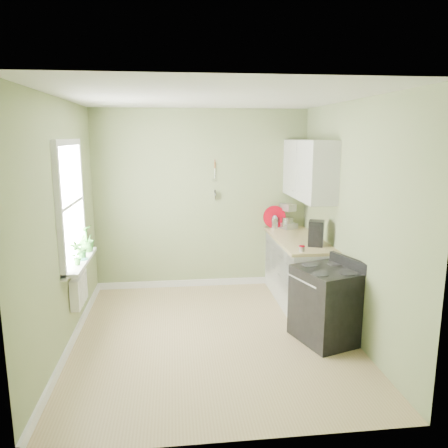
{
  "coord_description": "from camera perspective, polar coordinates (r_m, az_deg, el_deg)",
  "views": [
    {
      "loc": [
        -0.42,
        -4.72,
        2.3
      ],
      "look_at": [
        0.19,
        0.55,
        1.23
      ],
      "focal_mm": 35.0,
      "sensor_mm": 36.0,
      "label": 1
    }
  ],
  "objects": [
    {
      "name": "window_sill",
      "position": [
        5.33,
        -18.24,
        -4.64
      ],
      "size": [
        0.18,
        1.14,
        0.04
      ],
      "primitive_type": "cube",
      "color": "white",
      "rests_on": "wall_left"
    },
    {
      "name": "wall_right",
      "position": [
        5.23,
        16.33,
        0.46
      ],
      "size": [
        0.02,
        3.6,
        2.7
      ],
      "primitive_type": "cube",
      "color": "#8D9968",
      "rests_on": "floor"
    },
    {
      "name": "stand_mixer",
      "position": [
        6.8,
        8.14,
        1.02
      ],
      "size": [
        0.31,
        0.38,
        0.42
      ],
      "color": "#B2B2B7",
      "rests_on": "countertop"
    },
    {
      "name": "stove",
      "position": [
        5.17,
        13.24,
        -10.16
      ],
      "size": [
        0.8,
        0.84,
        0.96
      ],
      "color": "black",
      "rests_on": "floor"
    },
    {
      "name": "plant_a",
      "position": [
        5.08,
        -18.73,
        -3.62
      ],
      "size": [
        0.17,
        0.17,
        0.27
      ],
      "primitive_type": "imported",
      "rotation": [
        0.0,
        0.0,
        0.75
      ],
      "color": "#317126",
      "rests_on": "window_sill"
    },
    {
      "name": "window",
      "position": [
        5.21,
        -19.48,
        2.46
      ],
      "size": [
        0.06,
        1.14,
        1.44
      ],
      "color": "white",
      "rests_on": "wall_left"
    },
    {
      "name": "plant_c",
      "position": [
        5.64,
        -17.52,
        -1.79
      ],
      "size": [
        0.21,
        0.21,
        0.33
      ],
      "primitive_type": "imported",
      "rotation": [
        0.0,
        0.0,
        4.56
      ],
      "color": "#317126",
      "rests_on": "window_sill"
    },
    {
      "name": "upper_cabinets",
      "position": [
        6.13,
        10.98,
        6.98
      ],
      "size": [
        0.35,
        1.4,
        0.8
      ],
      "primitive_type": "cube",
      "color": "silver",
      "rests_on": "wall_right"
    },
    {
      "name": "wall_utensils",
      "position": [
        6.57,
        -1.2,
        4.98
      ],
      "size": [
        0.02,
        0.14,
        0.58
      ],
      "color": "tan",
      "rests_on": "wall_back"
    },
    {
      "name": "radiator",
      "position": [
        5.39,
        -18.44,
        -8.16
      ],
      "size": [
        0.12,
        0.5,
        0.35
      ],
      "primitive_type": "cube",
      "color": "white",
      "rests_on": "wall_left"
    },
    {
      "name": "wall_back",
      "position": [
        6.62,
        -2.94,
        3.13
      ],
      "size": [
        3.2,
        0.02,
        2.7
      ],
      "primitive_type": "cube",
      "color": "#8D9968",
      "rests_on": "floor"
    },
    {
      "name": "countertop",
      "position": [
        6.14,
        9.72,
        -2.04
      ],
      "size": [
        0.64,
        1.6,
        0.04
      ],
      "primitive_type": "cube",
      "color": "tan",
      "rests_on": "base_cabinets"
    },
    {
      "name": "jar",
      "position": [
        5.43,
        10.13,
        -3.19
      ],
      "size": [
        0.07,
        0.07,
        0.08
      ],
      "color": "#A59F89",
      "rests_on": "countertop"
    },
    {
      "name": "ceiling",
      "position": [
        4.76,
        -1.62,
        16.33
      ],
      "size": [
        3.2,
        3.6,
        0.02
      ],
      "primitive_type": "cube",
      "color": "white",
      "rests_on": "wall_back"
    },
    {
      "name": "plant_b",
      "position": [
        5.36,
        -18.09,
        -2.84
      ],
      "size": [
        0.13,
        0.16,
        0.27
      ],
      "primitive_type": "imported",
      "rotation": [
        0.0,
        0.0,
        1.67
      ],
      "color": "#317126",
      "rests_on": "window_sill"
    },
    {
      "name": "wall_left",
      "position": [
        4.96,
        -20.38,
        -0.37
      ],
      "size": [
        0.02,
        3.6,
        2.7
      ],
      "primitive_type": "cube",
      "color": "#8D9968",
      "rests_on": "floor"
    },
    {
      "name": "coffee_maker",
      "position": [
        5.74,
        11.92,
        -1.28
      ],
      "size": [
        0.25,
        0.26,
        0.33
      ],
      "color": "black",
      "rests_on": "countertop"
    },
    {
      "name": "kettle",
      "position": [
        6.75,
        6.61,
        0.32
      ],
      "size": [
        0.2,
        0.12,
        0.2
      ],
      "color": "silver",
      "rests_on": "countertop"
    },
    {
      "name": "base_cabinets",
      "position": [
        6.26,
        9.67,
        -6.09
      ],
      "size": [
        0.6,
        1.6,
        0.87
      ],
      "primitive_type": "cube",
      "color": "silver",
      "rests_on": "floor"
    },
    {
      "name": "red_tray",
      "position": [
        6.73,
        6.6,
        0.92
      ],
      "size": [
        0.35,
        0.07,
        0.35
      ],
      "primitive_type": "cylinder",
      "rotation": [
        1.45,
        0.0,
        -0.03
      ],
      "color": "#A20313",
      "rests_on": "countertop"
    },
    {
      "name": "floor",
      "position": [
        5.28,
        -1.45,
        -14.57
      ],
      "size": [
        3.2,
        3.6,
        0.02
      ],
      "primitive_type": "cube",
      "color": "tan",
      "rests_on": "ground"
    }
  ]
}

